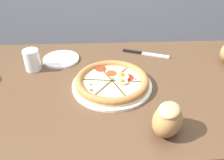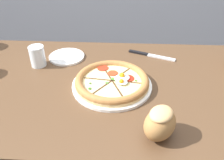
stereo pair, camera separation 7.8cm
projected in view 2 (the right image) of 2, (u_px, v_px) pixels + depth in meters
The scene contains 6 objects.
dining_table at pixel (87, 102), 1.03m from camera, with size 1.54×0.76×0.76m.
pizza at pixel (112, 82), 0.94m from camera, with size 0.32×0.32×0.05m.
bread_piece_far at pixel (160, 123), 0.70m from camera, with size 0.14×0.15×0.10m.
knife_main at pixel (151, 55), 1.15m from camera, with size 0.22×0.10×0.01m.
water_glass at pixel (38, 57), 1.06m from camera, with size 0.07×0.07×0.09m.
side_saucer at pixel (67, 57), 1.14m from camera, with size 0.17×0.17×0.01m.
Camera 2 is at (0.15, -0.79, 1.31)m, focal length 38.00 mm.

